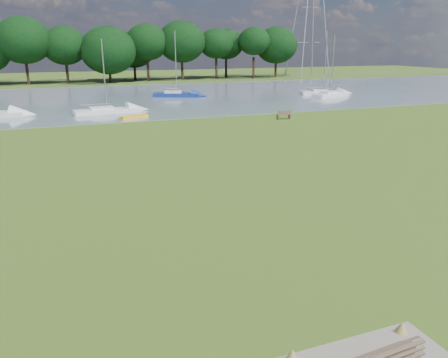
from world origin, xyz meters
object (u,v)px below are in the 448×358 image
object	(u,v)px
riverbank_bench	(284,115)
sailboat_0	(106,109)
sailboat_2	(176,93)
kayak	(134,117)
sailboat_5	(330,93)
sailboat_4	(323,91)

from	to	relation	value
riverbank_bench	sailboat_0	distance (m)	18.96
riverbank_bench	sailboat_2	distance (m)	22.95
kayak	sailboat_5	xyz separation A→B (m)	(29.15, 8.82, 0.34)
sailboat_4	riverbank_bench	bearing A→B (deg)	-115.53
riverbank_bench	sailboat_2	world-z (taller)	sailboat_2
kayak	sailboat_5	distance (m)	30.45
riverbank_bench	kayak	size ratio (longest dim) A/B	0.51
sailboat_0	sailboat_5	size ratio (longest dim) A/B	0.92
sailboat_0	sailboat_5	world-z (taller)	sailboat_5
riverbank_bench	sailboat_5	bearing A→B (deg)	46.74
sailboat_0	riverbank_bench	bearing A→B (deg)	-38.77
riverbank_bench	sailboat_0	bearing A→B (deg)	150.78
kayak	sailboat_0	distance (m)	4.93
riverbank_bench	sailboat_5	distance (m)	21.18
sailboat_0	sailboat_4	xyz separation A→B (m)	(32.22, 7.59, 0.03)
riverbank_bench	sailboat_4	world-z (taller)	sailboat_4
riverbank_bench	sailboat_4	distance (m)	24.05
sailboat_2	sailboat_4	bearing A→B (deg)	11.67
sailboat_5	kayak	bearing A→B (deg)	176.98
sailboat_2	sailboat_5	size ratio (longest dim) A/B	1.07
riverbank_bench	sailboat_2	size ratio (longest dim) A/B	0.17
kayak	sailboat_5	bearing A→B (deg)	-4.97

